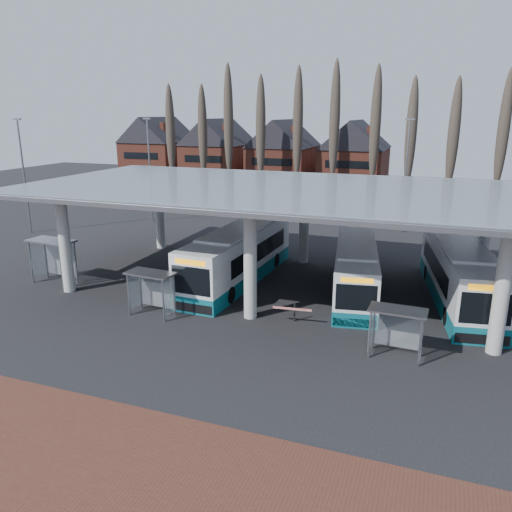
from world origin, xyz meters
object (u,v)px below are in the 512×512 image
(shelter_0, at_px, (54,251))
(shelter_2, at_px, (397,322))
(bus_2, at_px, (356,270))
(bus_3, at_px, (459,274))
(bus_1, at_px, (239,256))
(shelter_1, at_px, (152,283))

(shelter_0, height_order, shelter_2, shelter_0)
(bus_2, relative_size, bus_3, 0.89)
(bus_1, xyz_separation_m, shelter_2, (10.67, -7.53, 0.05))
(shelter_1, bearing_deg, bus_3, 31.21)
(bus_1, height_order, shelter_1, bus_1)
(shelter_2, bearing_deg, bus_2, 114.23)
(shelter_0, xyz_separation_m, shelter_2, (21.69, -3.03, -0.39))
(shelter_0, height_order, shelter_1, shelter_0)
(shelter_0, distance_m, shelter_2, 21.90)
(bus_2, height_order, shelter_2, bus_2)
(bus_1, xyz_separation_m, bus_2, (7.54, 0.31, -0.20))
(bus_1, distance_m, shelter_0, 11.91)
(bus_2, height_order, shelter_1, bus_2)
(bus_3, bearing_deg, shelter_2, -117.21)
(bus_1, xyz_separation_m, shelter_1, (-2.22, -7.02, 0.13))
(bus_3, relative_size, shelter_1, 4.67)
(bus_2, relative_size, shelter_0, 3.53)
(bus_2, xyz_separation_m, bus_3, (5.87, 0.73, 0.18))
(shelter_1, bearing_deg, bus_2, 40.83)
(shelter_2, bearing_deg, shelter_1, -179.78)
(bus_3, xyz_separation_m, shelter_0, (-24.43, -5.54, 0.46))
(bus_1, relative_size, shelter_1, 4.67)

